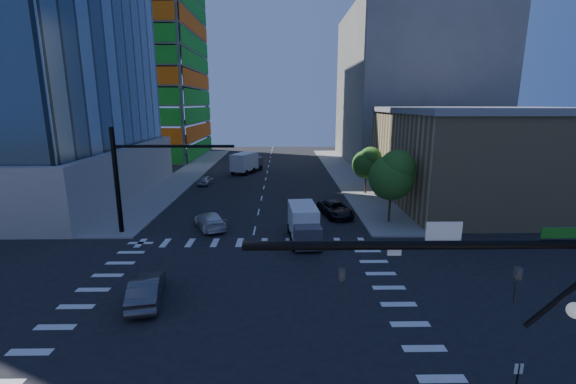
{
  "coord_description": "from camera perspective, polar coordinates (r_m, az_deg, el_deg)",
  "views": [
    {
      "loc": [
        2.49,
        -20.53,
        11.0
      ],
      "look_at": [
        2.92,
        8.0,
        4.43
      ],
      "focal_mm": 24.0,
      "sensor_mm": 36.0,
      "label": 1
    }
  ],
  "objects": [
    {
      "name": "no_parking_sign",
      "position": [
        17.11,
        30.74,
        -23.28
      ],
      "size": [
        0.3,
        0.06,
        2.2
      ],
      "color": "black",
      "rests_on": "ground"
    },
    {
      "name": "signal_mast_nw",
      "position": [
        34.81,
        -21.9,
        2.93
      ],
      "size": [
        10.2,
        0.4,
        9.0
      ],
      "color": "black",
      "rests_on": "sidewalk_nw"
    },
    {
      "name": "road_markings",
      "position": [
        23.42,
        -7.11,
        -15.15
      ],
      "size": [
        20.0,
        20.0,
        0.01
      ],
      "primitive_type": "cube",
      "color": "silver",
      "rests_on": "ground"
    },
    {
      "name": "car_sb_mid",
      "position": [
        54.61,
        -12.09,
        1.73
      ],
      "size": [
        1.98,
        3.89,
        1.27
      ],
      "primitive_type": "imported",
      "rotation": [
        0.0,
        0.0,
        3.01
      ],
      "color": "#B8B9C1",
      "rests_on": "ground"
    },
    {
      "name": "tree_north",
      "position": [
        48.1,
        11.72,
        4.31
      ],
      "size": [
        3.54,
        3.52,
        5.78
      ],
      "color": "#382316",
      "rests_on": "sidewalk_ne"
    },
    {
      "name": "construction_building",
      "position": [
        88.76,
        -22.05,
        20.9
      ],
      "size": [
        25.16,
        34.5,
        70.6
      ],
      "color": "slate",
      "rests_on": "ground"
    },
    {
      "name": "sidewalk_nw",
      "position": [
        63.3,
        -14.56,
        2.61
      ],
      "size": [
        5.0,
        60.0,
        0.15
      ],
      "primitive_type": "cube",
      "color": "gray",
      "rests_on": "ground"
    },
    {
      "name": "tree_south",
      "position": [
        36.44,
        15.32,
        2.53
      ],
      "size": [
        4.16,
        4.16,
        6.82
      ],
      "color": "#382316",
      "rests_on": "sidewalk_ne"
    },
    {
      "name": "car_sb_cross",
      "position": [
        23.8,
        -20.23,
        -13.34
      ],
      "size": [
        2.51,
        4.91,
        1.54
      ],
      "primitive_type": "imported",
      "rotation": [
        0.0,
        0.0,
        3.34
      ],
      "color": "#48484D",
      "rests_on": "ground"
    },
    {
      "name": "car_sb_near",
      "position": [
        35.47,
        -11.52,
        -4.14
      ],
      "size": [
        3.97,
        5.43,
        1.46
      ],
      "primitive_type": "imported",
      "rotation": [
        0.0,
        0.0,
        3.57
      ],
      "color": "silver",
      "rests_on": "ground"
    },
    {
      "name": "box_truck_far",
      "position": [
        63.07,
        -6.02,
        4.18
      ],
      "size": [
        4.88,
        6.78,
        3.27
      ],
      "rotation": [
        0.0,
        0.0,
        2.74
      ],
      "color": "black",
      "rests_on": "ground"
    },
    {
      "name": "box_truck_near",
      "position": [
        31.28,
        2.41,
        -5.2
      ],
      "size": [
        2.69,
        5.55,
        2.83
      ],
      "rotation": [
        0.0,
        0.0,
        0.07
      ],
      "color": "black",
      "rests_on": "ground"
    },
    {
      "name": "car_nb_far",
      "position": [
        38.74,
        7.05,
        -2.51
      ],
      "size": [
        3.61,
        5.69,
        1.46
      ],
      "primitive_type": "imported",
      "rotation": [
        0.0,
        0.0,
        0.24
      ],
      "color": "black",
      "rests_on": "ground"
    },
    {
      "name": "ground",
      "position": [
        23.42,
        -7.11,
        -15.16
      ],
      "size": [
        160.0,
        160.0,
        0.0
      ],
      "primitive_type": "plane",
      "color": "black",
      "rests_on": "ground"
    },
    {
      "name": "bg_building_ne",
      "position": [
        79.46,
        17.7,
        14.54
      ],
      "size": [
        24.0,
        30.0,
        28.0
      ],
      "primitive_type": "cube",
      "color": "slate",
      "rests_on": "ground"
    },
    {
      "name": "sidewalk_ne",
      "position": [
        62.31,
        8.41,
        2.73
      ],
      "size": [
        5.0,
        60.0,
        0.15
      ],
      "primitive_type": "cube",
      "color": "gray",
      "rests_on": "ground"
    },
    {
      "name": "commercial_building",
      "position": [
        48.45,
        26.94,
        4.82
      ],
      "size": [
        20.5,
        22.5,
        10.6
      ],
      "color": "tan",
      "rests_on": "ground"
    }
  ]
}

